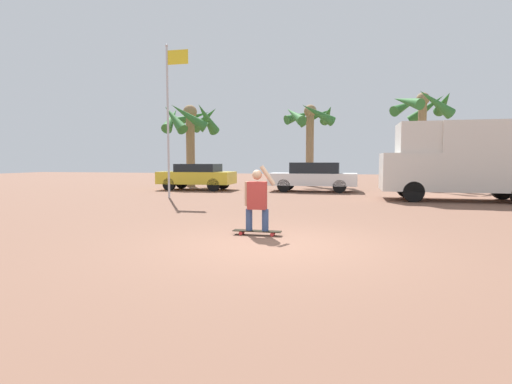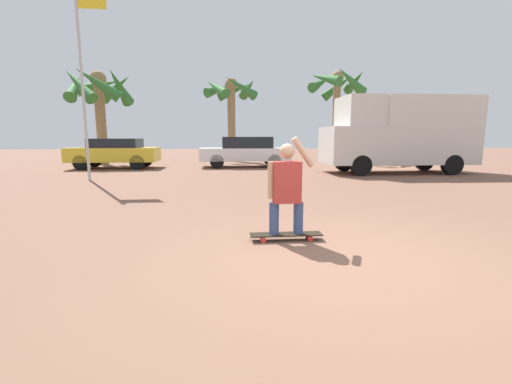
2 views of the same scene
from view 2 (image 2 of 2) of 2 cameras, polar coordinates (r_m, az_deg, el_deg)
The scene contains 10 objects.
ground_plane at distance 4.36m, azimuth 14.28°, elevation -10.94°, with size 80.00×80.00×0.00m, color brown.
skateboard at distance 4.99m, azimuth 5.01°, elevation -7.13°, with size 1.04×0.22×0.10m.
person_skateboarder at distance 4.84m, azimuth 5.12°, elevation 1.13°, with size 0.67×0.22×1.39m.
camper_van at distance 15.38m, azimuth 22.91°, elevation 9.13°, with size 5.96×2.19×3.07m.
parked_car_white at distance 17.10m, azimuth -1.76°, elevation 6.83°, with size 4.41×1.79×1.48m.
parked_car_yellow at distance 17.59m, azimuth -22.46°, elevation 6.13°, with size 3.98×1.84×1.40m.
palm_tree_near_van at distance 22.06m, azimuth 13.41°, elevation 16.45°, with size 3.44×3.59×5.55m.
palm_tree_center_background at distance 21.59m, azimuth -4.09°, elevation 15.83°, with size 3.38×3.50×5.07m.
palm_tree_far_left at distance 20.56m, azimuth -24.77°, elevation 15.02°, with size 3.49×3.71×5.05m.
flagpole at distance 13.17m, azimuth -26.77°, elevation 17.78°, with size 1.00×0.12×6.37m.
Camera 2 is at (-1.40, -3.85, 1.48)m, focal length 24.00 mm.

